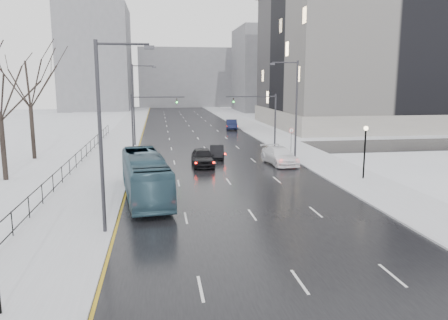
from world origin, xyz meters
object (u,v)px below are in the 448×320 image
tree_park_d (6,181)px  mast_signal_left (142,116)px  sedan_right_near (217,152)px  sedan_right_distant (232,125)px  no_uturn_sign (291,133)px  streetlight_l_far (135,101)px  sedan_center_near (203,157)px  lamppost_r_mid (365,145)px  sedan_right_far (280,156)px  bus (145,176)px  tree_park_e (35,160)px  streetlight_r_mid (294,105)px  mast_signal_right (267,114)px  streetlight_l_near (105,128)px

tree_park_d → mast_signal_left: bearing=53.2°
sedan_right_near → sedan_right_distant: 27.76m
no_uturn_sign → sedan_right_near: (-8.70, -2.17, -1.58)m
streetlight_l_far → sedan_center_near: 16.41m
streetlight_l_far → lamppost_r_mid: streetlight_l_far is taller
sedan_right_far → bus: bearing=-146.2°
tree_park_e → lamppost_r_mid: size_ratio=3.15×
streetlight_r_mid → sedan_center_near: (-9.56, -2.18, -4.73)m
streetlight_l_far → streetlight_r_mid: bearing=-36.3°
mast_signal_right → no_uturn_sign: size_ratio=2.41×
mast_signal_right → no_uturn_sign: (1.87, -4.00, -1.81)m
tree_park_d → streetlight_l_near: (9.63, -14.00, 5.62)m
streetlight_l_far → sedan_right_far: 20.80m
streetlight_r_mid → sedan_right_near: 9.28m
no_uturn_sign → bus: bearing=-132.6°
streetlight_l_far → sedan_center_near: bearing=-64.5°
mast_signal_left → sedan_right_far: 17.27m
mast_signal_left → no_uturn_sign: (16.53, -4.00, -1.81)m
tree_park_e → sedan_center_near: 17.93m
streetlight_r_mid → streetlight_l_far: size_ratio=1.00×
sedan_right_distant → mast_signal_left: bearing=-117.3°
streetlight_l_near → mast_signal_left: bearing=88.3°
no_uturn_sign → lamppost_r_mid: bearing=-82.7°
streetlight_r_mid → mast_signal_right: (-0.84, 8.00, -1.51)m
streetlight_l_near → sedan_center_near: (6.77, 17.82, -4.73)m
tree_park_e → sedan_right_near: size_ratio=3.29×
bus → mast_signal_left: bearing=85.4°
sedan_right_far → tree_park_d: bearing=-177.9°
streetlight_l_near → lamppost_r_mid: 21.78m
tree_park_e → no_uturn_sign: size_ratio=5.00×
mast_signal_right → sedan_right_near: size_ratio=1.58×
streetlight_r_mid → streetlight_l_far: same height
mast_signal_right → sedan_center_near: 13.78m
mast_signal_left → sedan_center_near: (5.93, -10.18, -3.22)m
streetlight_r_mid → streetlight_l_near: (-16.33, -20.00, 0.00)m
tree_park_e → streetlight_l_far: size_ratio=1.35×
mast_signal_right → no_uturn_sign: mast_signal_right is taller
lamppost_r_mid → no_uturn_sign: 14.13m
mast_signal_left → bus: mast_signal_left is taller
streetlight_l_near → streetlight_l_far: (0.00, 32.00, 0.00)m
mast_signal_left → sedan_center_near: mast_signal_left is taller
mast_signal_left → sedan_right_far: bearing=-37.8°
streetlight_l_near → sedan_right_far: streetlight_l_near is taller
tree_park_d → bus: size_ratio=1.14×
streetlight_r_mid → sedan_center_near: bearing=-167.2°
streetlight_r_mid → sedan_center_near: 10.89m
bus → tree_park_e: bearing=117.6°
mast_signal_right → mast_signal_left: 14.65m
lamppost_r_mid → sedan_right_far: (-4.93, 7.60, -2.07)m
sedan_center_near → sedan_right_distant: bearing=76.3°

